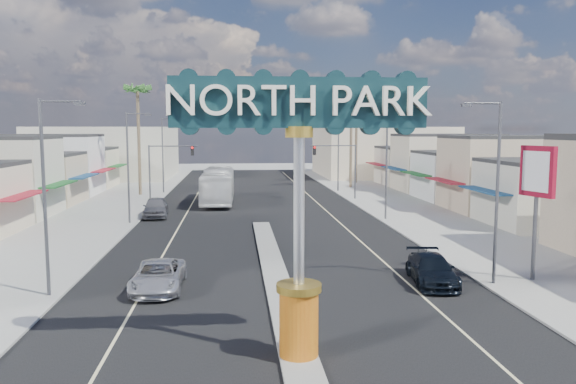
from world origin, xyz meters
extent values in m
plane|color=gray|center=(0.00, 30.00, 0.00)|extent=(160.00, 160.00, 0.00)
cube|color=black|center=(0.00, 30.00, 0.01)|extent=(20.00, 120.00, 0.01)
cube|color=gray|center=(0.00, 14.00, 0.08)|extent=(1.30, 30.00, 0.16)
cube|color=gray|center=(-14.00, 30.00, 0.06)|extent=(8.00, 120.00, 0.12)
cube|color=gray|center=(14.00, 30.00, 0.06)|extent=(8.00, 120.00, 0.12)
cube|color=beige|center=(-24.00, 43.00, 3.00)|extent=(12.00, 42.00, 6.00)
cube|color=#B7B29E|center=(24.00, 43.00, 3.00)|extent=(12.00, 42.00, 6.00)
cube|color=#B7B29E|center=(-22.00, 75.00, 4.00)|extent=(20.00, 20.00, 8.00)
cube|color=beige|center=(22.00, 75.00, 4.00)|extent=(20.00, 20.00, 8.00)
cylinder|color=#D05110|center=(0.00, 2.00, 1.26)|extent=(1.30, 1.30, 2.20)
cylinder|color=gold|center=(0.00, 2.00, 2.49)|extent=(1.50, 1.50, 0.25)
cylinder|color=#B7B7BC|center=(0.00, 2.00, 5.01)|extent=(0.36, 0.36, 4.80)
cylinder|color=gold|center=(0.00, 2.00, 7.58)|extent=(0.90, 0.90, 0.35)
cube|color=#0E282D|center=(0.00, 2.00, 8.51)|extent=(8.20, 0.50, 1.60)
cylinder|color=#47474C|center=(-11.00, 44.00, 3.00)|extent=(0.18, 0.18, 6.00)
cylinder|color=#47474C|center=(-8.50, 44.00, 5.90)|extent=(5.00, 0.12, 0.12)
cube|color=black|center=(-6.50, 44.00, 5.40)|extent=(0.32, 0.32, 1.00)
sphere|color=red|center=(-6.50, 43.82, 5.72)|extent=(0.22, 0.22, 0.22)
cylinder|color=#47474C|center=(11.00, 44.00, 3.00)|extent=(0.18, 0.18, 6.00)
cylinder|color=#47474C|center=(8.50, 44.00, 5.90)|extent=(5.00, 0.12, 0.12)
cube|color=black|center=(6.50, 44.00, 5.40)|extent=(0.32, 0.32, 1.00)
sphere|color=red|center=(6.50, 43.82, 5.72)|extent=(0.22, 0.22, 0.22)
cylinder|color=#47474C|center=(-10.60, 10.00, 4.50)|extent=(0.16, 0.16, 9.00)
cylinder|color=#47474C|center=(-9.70, 10.00, 8.90)|extent=(1.80, 0.10, 0.10)
cube|color=#47474C|center=(-8.90, 10.00, 8.80)|extent=(0.50, 0.22, 0.15)
cylinder|color=#47474C|center=(-10.60, 30.00, 4.50)|extent=(0.16, 0.16, 9.00)
cylinder|color=#47474C|center=(-9.70, 30.00, 8.90)|extent=(1.80, 0.10, 0.10)
cube|color=#47474C|center=(-8.90, 30.00, 8.80)|extent=(0.50, 0.22, 0.15)
cylinder|color=#47474C|center=(-10.60, 52.00, 4.50)|extent=(0.16, 0.16, 9.00)
cylinder|color=#47474C|center=(-9.70, 52.00, 8.90)|extent=(1.80, 0.10, 0.10)
cube|color=#47474C|center=(-8.90, 52.00, 8.80)|extent=(0.50, 0.22, 0.15)
cylinder|color=#47474C|center=(10.60, 10.00, 4.50)|extent=(0.16, 0.16, 9.00)
cylinder|color=#47474C|center=(9.70, 10.00, 8.90)|extent=(1.80, 0.10, 0.10)
cube|color=#47474C|center=(8.90, 10.00, 8.80)|extent=(0.50, 0.22, 0.15)
cylinder|color=#47474C|center=(10.60, 30.00, 4.50)|extent=(0.16, 0.16, 9.00)
cylinder|color=#47474C|center=(9.70, 30.00, 8.90)|extent=(1.80, 0.10, 0.10)
cube|color=#47474C|center=(8.90, 30.00, 8.80)|extent=(0.50, 0.22, 0.15)
cylinder|color=#47474C|center=(10.60, 52.00, 4.50)|extent=(0.16, 0.16, 9.00)
cylinder|color=#47474C|center=(9.70, 52.00, 8.90)|extent=(1.80, 0.10, 0.10)
cube|color=#47474C|center=(8.90, 52.00, 8.80)|extent=(0.50, 0.22, 0.15)
cylinder|color=brown|center=(-13.00, 50.00, 6.00)|extent=(0.36, 0.36, 12.00)
cylinder|color=brown|center=(13.00, 56.00, 5.50)|extent=(0.36, 0.36, 11.00)
cylinder|color=brown|center=(15.00, 62.00, 6.50)|extent=(0.36, 0.36, 13.00)
imported|color=#B9B9BF|center=(-5.76, 10.74, 0.69)|extent=(2.33, 5.01, 1.39)
imported|color=black|center=(7.66, 10.60, 0.71)|extent=(2.58, 5.11, 1.42)
imported|color=slate|center=(-9.00, 33.58, 0.87)|extent=(2.44, 5.24, 1.74)
imported|color=silver|center=(-3.83, 42.80, 1.80)|extent=(3.24, 12.96, 3.60)
cylinder|color=#47474C|center=(12.86, 10.45, 2.23)|extent=(0.21, 0.21, 4.21)
cube|color=maroon|center=(12.86, 10.45, 5.60)|extent=(0.83, 2.10, 2.53)
cube|color=white|center=(12.72, 10.41, 5.60)|extent=(0.48, 1.63, 2.00)
camera|label=1|loc=(-2.06, -15.92, 7.68)|focal=35.00mm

